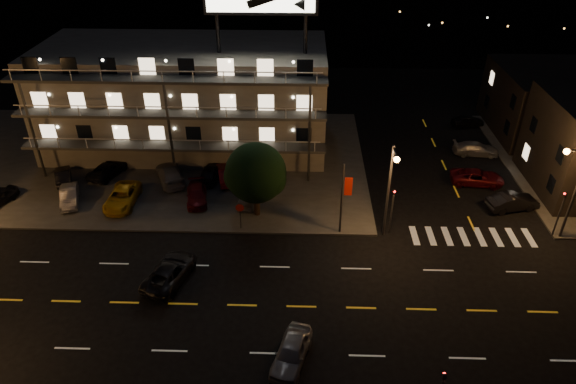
{
  "coord_description": "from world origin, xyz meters",
  "views": [
    {
      "loc": [
        1.89,
        -25.07,
        24.79
      ],
      "look_at": [
        0.85,
        8.0,
        4.05
      ],
      "focal_mm": 32.0,
      "sensor_mm": 36.0,
      "label": 1
    }
  ],
  "objects_px": {
    "side_car_0": "(513,202)",
    "road_car_west": "(170,272)",
    "tree": "(255,174)",
    "lot_car_4": "(248,197)",
    "lot_car_2": "(122,197)",
    "road_car_east": "(291,352)",
    "lot_car_7": "(170,174)"
  },
  "relations": [
    {
      "from": "tree",
      "to": "lot_car_2",
      "type": "xyz_separation_m",
      "value": [
        -11.77,
        1.19,
        -3.18
      ]
    },
    {
      "from": "side_car_0",
      "to": "road_car_west",
      "type": "relative_size",
      "value": 0.88
    },
    {
      "from": "road_car_east",
      "to": "road_car_west",
      "type": "relative_size",
      "value": 0.84
    },
    {
      "from": "side_car_0",
      "to": "road_car_east",
      "type": "relative_size",
      "value": 1.04
    },
    {
      "from": "side_car_0",
      "to": "road_car_west",
      "type": "distance_m",
      "value": 29.12
    },
    {
      "from": "lot_car_2",
      "to": "road_car_east",
      "type": "height_order",
      "value": "lot_car_2"
    },
    {
      "from": "road_car_west",
      "to": "lot_car_7",
      "type": "bearing_deg",
      "value": -62.05
    },
    {
      "from": "lot_car_2",
      "to": "side_car_0",
      "type": "height_order",
      "value": "lot_car_2"
    },
    {
      "from": "tree",
      "to": "lot_car_2",
      "type": "relative_size",
      "value": 1.3
    },
    {
      "from": "lot_car_2",
      "to": "lot_car_7",
      "type": "relative_size",
      "value": 0.98
    },
    {
      "from": "road_car_east",
      "to": "lot_car_4",
      "type": "bearing_deg",
      "value": 119.48
    },
    {
      "from": "lot_car_2",
      "to": "side_car_0",
      "type": "xyz_separation_m",
      "value": [
        33.67,
        0.47,
        -0.11
      ]
    },
    {
      "from": "lot_car_4",
      "to": "side_car_0",
      "type": "bearing_deg",
      "value": 5.34
    },
    {
      "from": "lot_car_2",
      "to": "road_car_east",
      "type": "distance_m",
      "value": 22.22
    },
    {
      "from": "road_car_west",
      "to": "tree",
      "type": "bearing_deg",
      "value": -108.41
    },
    {
      "from": "lot_car_7",
      "to": "lot_car_2",
      "type": "bearing_deg",
      "value": 26.51
    },
    {
      "from": "road_car_west",
      "to": "lot_car_4",
      "type": "bearing_deg",
      "value": -99.57
    },
    {
      "from": "lot_car_4",
      "to": "road_car_west",
      "type": "height_order",
      "value": "road_car_west"
    },
    {
      "from": "lot_car_2",
      "to": "road_car_east",
      "type": "bearing_deg",
      "value": -47.57
    },
    {
      "from": "lot_car_4",
      "to": "lot_car_2",
      "type": "bearing_deg",
      "value": -172.18
    },
    {
      "from": "lot_car_4",
      "to": "road_car_east",
      "type": "relative_size",
      "value": 0.85
    },
    {
      "from": "side_car_0",
      "to": "road_car_west",
      "type": "xyz_separation_m",
      "value": [
        -27.38,
        -9.91,
        -0.03
      ]
    },
    {
      "from": "tree",
      "to": "lot_car_4",
      "type": "distance_m",
      "value": 3.77
    },
    {
      "from": "tree",
      "to": "lot_car_2",
      "type": "bearing_deg",
      "value": 174.21
    },
    {
      "from": "lot_car_4",
      "to": "lot_car_7",
      "type": "relative_size",
      "value": 0.71
    },
    {
      "from": "lot_car_7",
      "to": "road_car_east",
      "type": "bearing_deg",
      "value": 95.98
    },
    {
      "from": "tree",
      "to": "lot_car_7",
      "type": "xyz_separation_m",
      "value": [
        -8.51,
        5.19,
        -3.13
      ]
    },
    {
      "from": "tree",
      "to": "side_car_0",
      "type": "distance_m",
      "value": 22.2
    },
    {
      "from": "side_car_0",
      "to": "lot_car_4",
      "type": "bearing_deg",
      "value": 75.9
    },
    {
      "from": "lot_car_4",
      "to": "road_car_east",
      "type": "xyz_separation_m",
      "value": [
        4.23,
        -16.78,
        -0.04
      ]
    },
    {
      "from": "tree",
      "to": "side_car_0",
      "type": "relative_size",
      "value": 1.46
    },
    {
      "from": "tree",
      "to": "side_car_0",
      "type": "bearing_deg",
      "value": 4.36
    }
  ]
}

